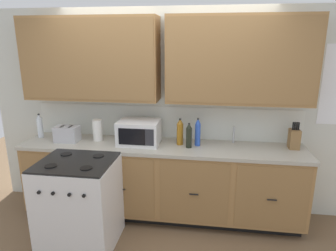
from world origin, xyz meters
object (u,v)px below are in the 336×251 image
at_px(stove_range, 79,203).
at_px(knife_block, 294,139).
at_px(bottle_blue, 198,132).
at_px(paper_towel_roll, 98,130).
at_px(bottle_clear, 40,126).
at_px(bottle_dark, 189,136).
at_px(microwave, 139,132).
at_px(bottle_amber, 180,132).
at_px(toaster, 67,134).

distance_m(stove_range, knife_block, 2.46).
distance_m(stove_range, bottle_blue, 1.51).
bearing_deg(stove_range, paper_towel_roll, 92.22).
xyz_separation_m(paper_towel_roll, bottle_clear, (-0.77, 0.02, 0.02)).
bearing_deg(bottle_dark, stove_range, -151.61).
distance_m(microwave, bottle_blue, 0.69).
bearing_deg(bottle_amber, microwave, -175.06).
bearing_deg(bottle_clear, bottle_dark, -3.65).
relative_size(microwave, bottle_dark, 1.66).
xyz_separation_m(bottle_amber, bottle_dark, (0.11, -0.09, -0.01)).
relative_size(bottle_blue, bottle_amber, 1.04).
bearing_deg(toaster, bottle_blue, 3.00).
xyz_separation_m(toaster, bottle_clear, (-0.42, 0.11, 0.05)).
distance_m(paper_towel_roll, bottle_clear, 0.77).
distance_m(knife_block, paper_towel_roll, 2.30).
xyz_separation_m(knife_block, paper_towel_roll, (-2.30, -0.04, 0.01)).
distance_m(bottle_clear, bottle_amber, 1.78).
bearing_deg(stove_range, knife_block, 17.96).
distance_m(stove_range, bottle_dark, 1.39).
bearing_deg(knife_block, bottle_blue, -177.07).
xyz_separation_m(microwave, bottle_dark, (0.59, -0.05, 0.00)).
xyz_separation_m(stove_range, microwave, (0.50, 0.65, 0.60)).
xyz_separation_m(bottle_clear, bottle_amber, (1.78, -0.03, 0.00)).
height_order(microwave, bottle_dark, bottle_dark).
relative_size(toaster, bottle_blue, 0.85).
height_order(toaster, bottle_clear, bottle_clear).
xyz_separation_m(microwave, toaster, (-0.88, -0.04, -0.04)).
distance_m(stove_range, bottle_clear, 1.23).
bearing_deg(bottle_amber, bottle_clear, 179.12).
xyz_separation_m(knife_block, bottle_blue, (-1.08, -0.06, 0.04)).
height_order(knife_block, bottle_dark, knife_block).
relative_size(microwave, bottle_blue, 1.47).
relative_size(bottle_clear, bottle_dark, 1.05).
bearing_deg(bottle_blue, toaster, -177.00).
bearing_deg(paper_towel_roll, bottle_clear, 178.51).
bearing_deg(toaster, bottle_amber, 3.62).
xyz_separation_m(microwave, paper_towel_roll, (-0.53, 0.05, -0.01)).
bearing_deg(bottle_dark, knife_block, 7.01).
bearing_deg(knife_block, bottle_amber, -177.72).
bearing_deg(stove_range, bottle_clear, 138.04).
height_order(stove_range, knife_block, knife_block).
bearing_deg(bottle_dark, paper_towel_roll, 174.87).
height_order(microwave, knife_block, knife_block).
bearing_deg(paper_towel_roll, microwave, -5.25).
height_order(microwave, bottle_clear, bottle_clear).
xyz_separation_m(stove_range, bottle_clear, (-0.79, 0.71, 0.61)).
xyz_separation_m(paper_towel_roll, bottle_blue, (1.22, -0.01, 0.03)).
distance_m(stove_range, paper_towel_roll, 0.91).
bearing_deg(stove_range, bottle_dark, 28.39).
relative_size(paper_towel_roll, bottle_amber, 0.83).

